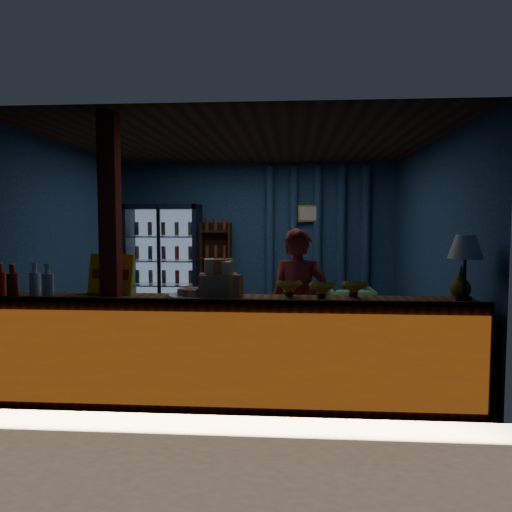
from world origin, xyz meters
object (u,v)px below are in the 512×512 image
(table_lamp, at_px, (465,250))
(pastry_tray, at_px, (196,294))
(shopkeeper, at_px, (298,307))
(green_chair, at_px, (351,308))

(table_lamp, bearing_deg, pastry_tray, 178.15)
(pastry_tray, xyz_separation_m, table_lamp, (2.34, -0.08, 0.42))
(shopkeeper, height_order, pastry_tray, shopkeeper)
(shopkeeper, height_order, green_chair, shopkeeper)
(green_chair, xyz_separation_m, table_lamp, (0.57, -3.27, 1.09))
(shopkeeper, relative_size, table_lamp, 2.74)
(shopkeeper, distance_m, pastry_tray, 1.06)
(pastry_tray, bearing_deg, table_lamp, -1.85)
(pastry_tray, bearing_deg, shopkeeper, 27.64)
(shopkeeper, bearing_deg, pastry_tray, -143.71)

